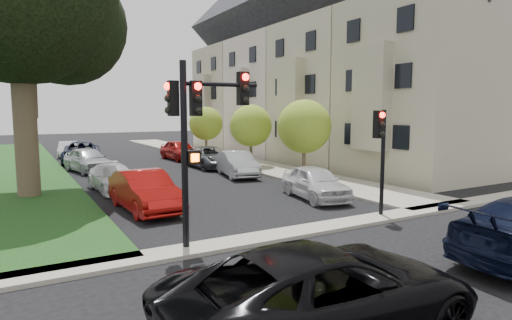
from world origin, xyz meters
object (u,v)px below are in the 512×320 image
car_parked_9 (68,149)px  small_tree_a (304,127)px  car_cross_near (324,292)px  car_parked_2 (210,157)px  traffic_signal_secondary (381,143)px  car_parked_1 (237,164)px  traffic_signal_main (198,121)px  car_parked_7 (88,160)px  car_parked_8 (82,153)px  car_parked_5 (145,191)px  car_parked_6 (114,178)px  car_parked_3 (180,150)px  small_tree_c (206,124)px  car_parked_0 (315,182)px  small_tree_b (251,126)px

car_parked_9 → small_tree_a: bearing=-52.5°
car_cross_near → car_parked_2: bearing=-18.2°
traffic_signal_secondary → car_parked_1: 11.38m
traffic_signal_main → car_parked_7: bearing=91.2°
car_parked_8 → car_parked_1: bearing=-49.7°
car_parked_5 → car_parked_6: size_ratio=1.06×
traffic_signal_main → car_parked_3: bearing=71.7°
small_tree_a → car_parked_5: (-9.69, -3.05, -2.18)m
traffic_signal_main → car_parked_3: (6.91, 20.90, -2.74)m
small_tree_a → car_parked_5: small_tree_a is taller
small_tree_a → traffic_signal_secondary: bearing=-108.5°
small_tree_a → car_parked_2: bearing=109.1°
car_parked_5 → small_tree_c: bearing=56.8°
car_parked_1 → car_parked_6: bearing=-159.5°
traffic_signal_secondary → car_parked_6: 12.42m
car_parked_6 → car_parked_7: 7.39m
traffic_signal_main → car_parked_0: bearing=28.5°
small_tree_a → car_parked_7: small_tree_a is taller
car_cross_near → car_parked_9: size_ratio=1.47×
car_parked_1 → car_parked_6: size_ratio=1.02×
traffic_signal_secondary → car_parked_5: traffic_signal_secondary is taller
car_parked_5 → car_parked_8: bearing=86.7°
traffic_signal_secondary → car_parked_9: bearing=104.6°
small_tree_a → car_parked_7: size_ratio=0.98×
car_cross_near → car_parked_9: 33.11m
car_cross_near → car_parked_6: size_ratio=1.30×
small_tree_b → car_cross_near: bearing=-115.9°
small_tree_a → car_parked_8: 17.30m
small_tree_a → car_parked_6: 10.28m
small_tree_a → car_parked_9: small_tree_a is taller
traffic_signal_secondary → car_parked_1: traffic_signal_secondary is taller
small_tree_c → car_parked_6: small_tree_c is taller
car_parked_0 → car_parked_9: 25.00m
small_tree_c → car_parked_6: (-9.88, -12.01, -2.13)m
car_parked_6 → car_parked_0: bearing=-44.3°
car_parked_0 → car_parked_1: (-0.00, 7.41, 0.02)m
small_tree_c → car_parked_2: 7.21m
car_parked_1 → car_parked_3: bearing=100.9°
small_tree_b → small_tree_a: bearing=-90.0°
car_parked_2 → car_parked_3: size_ratio=1.11×
small_tree_b → car_parked_6: size_ratio=0.97×
car_parked_1 → car_parked_2: bearing=98.7°
traffic_signal_main → car_parked_9: traffic_signal_main is taller
car_parked_2 → car_parked_3: bearing=89.7°
small_tree_a → car_parked_5: size_ratio=0.95×
car_parked_3 → car_parked_6: size_ratio=1.05×
small_tree_b → car_parked_5: size_ratio=0.91×
car_parked_7 → car_cross_near: bearing=-100.8°
car_cross_near → car_parked_0: bearing=-36.5°
small_tree_b → car_parked_1: (-2.67, -3.13, -2.08)m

